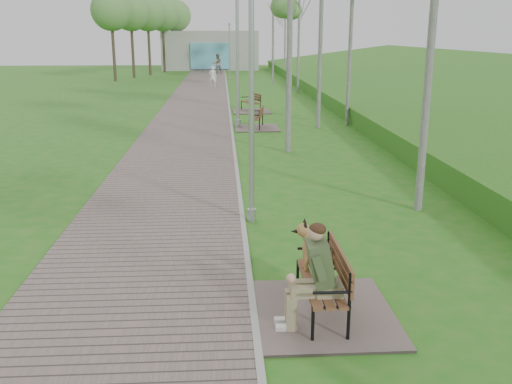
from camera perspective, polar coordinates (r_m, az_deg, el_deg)
ground at (r=12.33m, az=-1.44°, el=-2.12°), size 120.00×120.00×0.00m
walkway at (r=33.48m, az=-5.81°, el=9.11°), size 3.50×67.00×0.04m
kerb at (r=33.45m, az=-2.78°, el=9.18°), size 0.10×67.00×0.05m
embankment at (r=34.28m, az=17.99°, el=8.56°), size 14.00×70.00×1.60m
building_north at (r=62.75m, az=-4.58°, el=13.94°), size 10.00×5.20×4.00m
bench_main at (r=7.86m, az=6.17°, el=-9.17°), size 1.93×2.14×1.68m
bench_second at (r=23.39m, az=0.01°, el=6.86°), size 1.77×1.97×1.09m
bench_third at (r=28.52m, az=-0.53°, el=8.45°), size 1.83×2.04×1.13m
lamp_post_near at (r=11.28m, az=-0.45°, el=7.77°), size 0.18×0.18×4.74m
lamp_post_second at (r=23.38m, az=-1.86°, el=12.96°), size 0.22×0.22×5.74m
lamp_post_third at (r=47.41m, az=-2.65°, el=13.60°), size 0.18×0.18×4.53m
pedestrian_near at (r=41.68m, az=-4.35°, el=11.42°), size 0.60×0.45×1.50m
pedestrian_far at (r=56.07m, az=-3.88°, el=12.69°), size 1.04×0.88×1.89m
birch_far_c at (r=51.20m, az=2.97°, el=18.51°), size 2.38×2.38×8.12m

